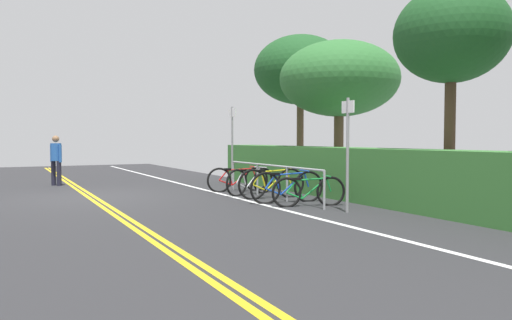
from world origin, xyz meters
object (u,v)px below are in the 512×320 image
bicycle_1 (250,181)px  bicycle_4 (309,191)px  bicycle_2 (272,183)px  sign_post_near (232,139)px  bicycle_0 (238,179)px  sign_post_far (348,144)px  tree_far_right (451,36)px  bike_rack (271,173)px  pedestrian (56,157)px  bicycle_3 (287,187)px  tree_mid (339,79)px  tree_near_left (300,70)px

bicycle_1 → bicycle_4: bicycle_1 is taller
bicycle_2 → sign_post_near: 3.11m
bicycle_0 → sign_post_far: sign_post_far is taller
tree_far_right → bicycle_0: bearing=-152.9°
bike_rack → bicycle_0: (-1.78, -0.07, -0.28)m
bicycle_2 → pedestrian: bearing=-143.5°
bicycle_3 → sign_post_near: sign_post_near is taller
sign_post_near → tree_mid: tree_mid is taller
bicycle_0 → bicycle_4: bicycle_0 is taller
bicycle_1 → bike_rack: bearing=7.2°
bicycle_2 → sign_post_far: bearing=4.3°
bicycle_2 → bicycle_3: 0.88m
bike_rack → tree_near_left: size_ratio=0.89×
bicycle_1 → tree_far_right: 5.89m
sign_post_near → tree_far_right: bearing=20.1°
bicycle_3 → tree_far_right: (2.32, 2.59, 3.26)m
bicycle_4 → tree_far_right: bearing=57.5°
bicycle_4 → tree_mid: (-2.49, 2.71, 2.84)m
bicycle_3 → tree_mid: tree_mid is taller
bicycle_2 → pedestrian: 7.39m
bicycle_0 → bicycle_3: (2.68, -0.03, 0.02)m
pedestrian → bicycle_0: bearing=46.4°
bicycle_1 → bicycle_0: bearing=176.7°
bicycle_2 → sign_post_near: sign_post_near is taller
bicycle_2 → bicycle_3: (0.88, -0.09, -0.01)m
bicycle_4 → tree_far_right: tree_far_right is taller
bicycle_3 → tree_near_left: size_ratio=0.36×
pedestrian → tree_mid: bearing=54.7°
pedestrian → bike_rack: bearing=36.7°
tree_near_left → bike_rack: bearing=-41.0°
sign_post_far → tree_near_left: tree_near_left is taller
bicycle_4 → sign_post_far: (1.07, 0.19, 1.05)m
sign_post_near → tree_near_left: size_ratio=0.48×
bicycle_1 → sign_post_far: (3.64, 0.31, 1.02)m
bike_rack → pedestrian: bearing=-143.3°
tree_mid → bicycle_2: bearing=-72.0°
sign_post_near → tree_mid: 3.60m
bicycle_4 → tree_near_left: 7.27m
bicycle_2 → sign_post_far: 2.87m
bike_rack → sign_post_far: size_ratio=1.96×
sign_post_near → sign_post_far: size_ratio=1.07×
bicycle_3 → sign_post_near: (-3.78, 0.36, 1.09)m
bicycle_1 → tree_mid: tree_mid is taller
pedestrian → tree_mid: size_ratio=0.37×
bicycle_1 → bicycle_2: bearing=6.6°
bike_rack → bicycle_4: bearing=0.2°
sign_post_near → tree_far_right: (6.09, 2.22, 2.17)m
bicycle_1 → tree_near_left: 5.67m
bike_rack → sign_post_far: 2.82m
bicycle_2 → tree_near_left: 6.14m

